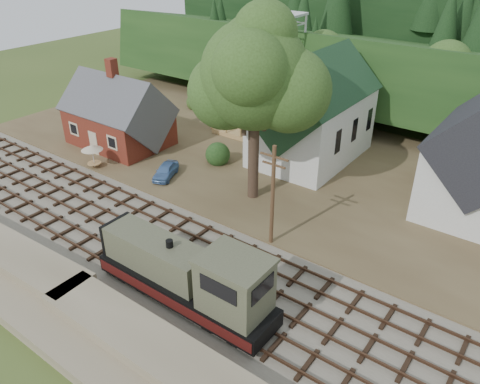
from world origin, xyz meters
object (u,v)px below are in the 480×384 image
Objects in this scene: car_green at (115,135)px; patio_set at (92,149)px; locomotive at (190,277)px; car_blue at (166,171)px.

patio_set reaches higher than car_green.
locomotive is 3.27× the size of car_blue.
car_blue is at bearing 139.52° from locomotive.
locomotive is at bearing -22.99° from patio_set.
locomotive is 17.16m from car_blue.
car_blue is at bearing -90.24° from car_green.
car_green is at bearing 141.09° from car_blue.
patio_set is (3.58, -5.67, 1.35)m from car_green.
car_green is (-23.62, 14.17, -1.27)m from locomotive.
locomotive is 21.77m from patio_set.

